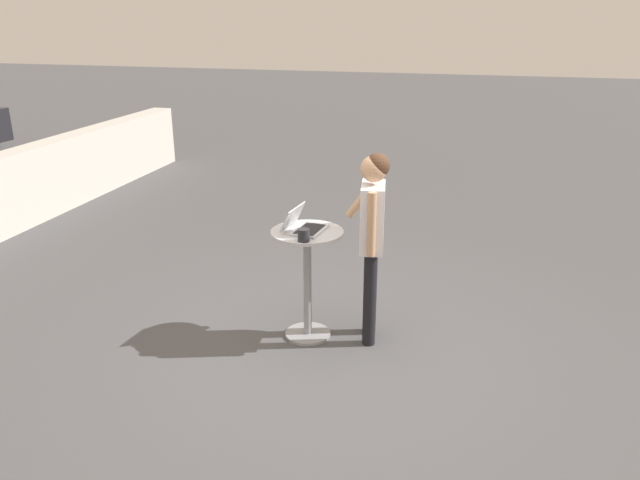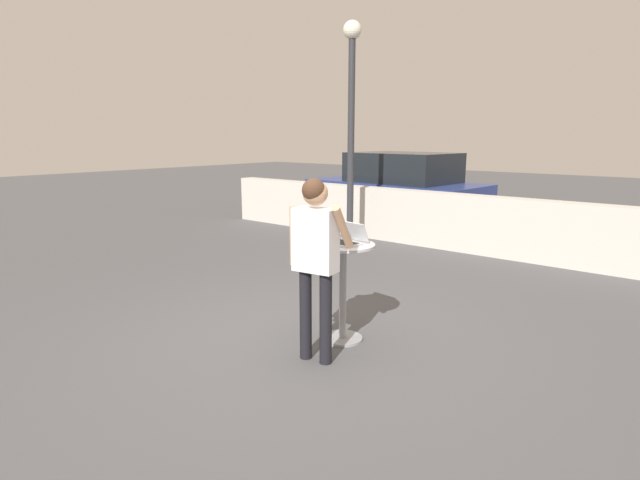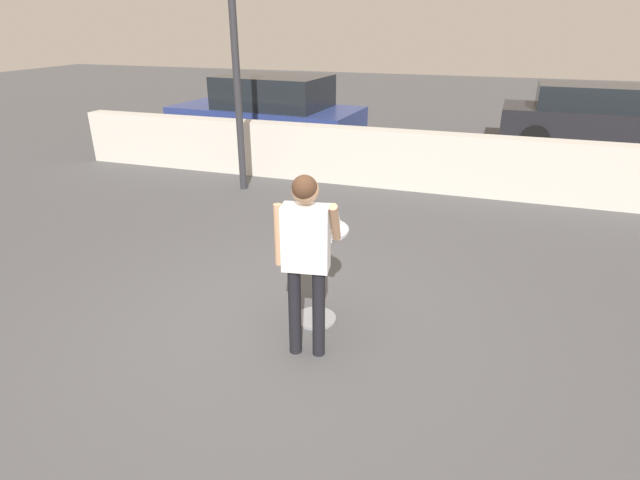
{
  "view_description": "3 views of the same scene",
  "coord_description": "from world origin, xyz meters",
  "px_view_note": "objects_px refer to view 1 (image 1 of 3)",
  "views": [
    {
      "loc": [
        -4.46,
        -1.12,
        2.71
      ],
      "look_at": [
        0.37,
        0.18,
        0.86
      ],
      "focal_mm": 35.0,
      "sensor_mm": 36.0,
      "label": 1
    },
    {
      "loc": [
        3.05,
        -3.49,
        2.0
      ],
      "look_at": [
        0.11,
        0.07,
        1.03
      ],
      "focal_mm": 28.0,
      "sensor_mm": 36.0,
      "label": 2
    },
    {
      "loc": [
        1.59,
        -3.73,
        2.73
      ],
      "look_at": [
        0.33,
        0.13,
        0.93
      ],
      "focal_mm": 28.0,
      "sensor_mm": 36.0,
      "label": 3
    }
  ],
  "objects_px": {
    "cafe_table": "(307,269)",
    "laptop": "(304,225)",
    "coffee_mug": "(304,235)",
    "standing_person": "(372,226)"
  },
  "relations": [
    {
      "from": "cafe_table",
      "to": "standing_person",
      "type": "distance_m",
      "value": 0.68
    },
    {
      "from": "coffee_mug",
      "to": "laptop",
      "type": "bearing_deg",
      "value": 16.39
    },
    {
      "from": "laptop",
      "to": "coffee_mug",
      "type": "relative_size",
      "value": 2.85
    },
    {
      "from": "cafe_table",
      "to": "laptop",
      "type": "xyz_separation_m",
      "value": [
        0.01,
        0.03,
        0.39
      ]
    },
    {
      "from": "laptop",
      "to": "standing_person",
      "type": "xyz_separation_m",
      "value": [
        0.09,
        -0.56,
        0.02
      ]
    },
    {
      "from": "laptop",
      "to": "standing_person",
      "type": "distance_m",
      "value": 0.57
    },
    {
      "from": "coffee_mug",
      "to": "standing_person",
      "type": "bearing_deg",
      "value": -55.69
    },
    {
      "from": "laptop",
      "to": "coffee_mug",
      "type": "distance_m",
      "value": 0.25
    },
    {
      "from": "cafe_table",
      "to": "laptop",
      "type": "distance_m",
      "value": 0.39
    },
    {
      "from": "cafe_table",
      "to": "laptop",
      "type": "height_order",
      "value": "laptop"
    }
  ]
}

